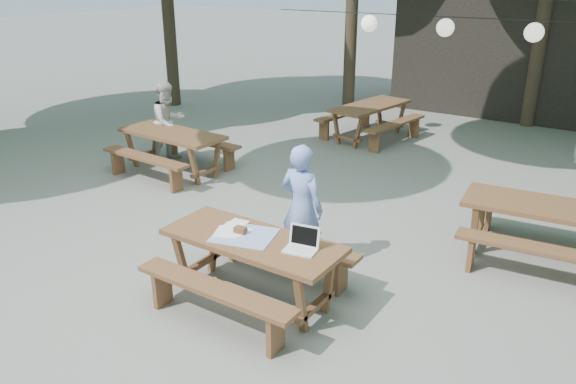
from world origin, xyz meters
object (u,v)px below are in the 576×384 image
(main_picnic_table, at_px, (253,268))
(second_person, at_px, (169,122))
(picnic_table_nw, at_px, (173,152))
(woman, at_px, (302,207))

(main_picnic_table, xyz_separation_m, second_person, (-4.25, 3.05, 0.37))
(picnic_table_nw, distance_m, second_person, 0.80)
(picnic_table_nw, bearing_deg, main_picnic_table, -32.15)
(main_picnic_table, xyz_separation_m, picnic_table_nw, (-3.72, 2.59, 0.00))
(main_picnic_table, relative_size, second_person, 1.32)
(picnic_table_nw, bearing_deg, woman, -21.02)
(main_picnic_table, distance_m, woman, 1.02)
(main_picnic_table, bearing_deg, second_person, 144.32)
(picnic_table_nw, height_order, second_person, second_person)
(woman, relative_size, second_person, 1.03)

